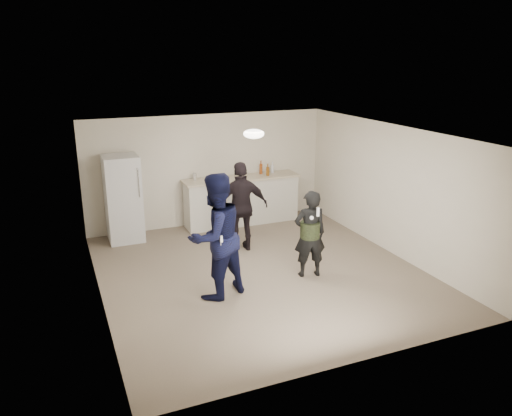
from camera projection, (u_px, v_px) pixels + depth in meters
name	position (u px, v px, depth m)	size (l,w,h in m)	color
floor	(260.00, 272.00, 8.98)	(6.00, 6.00, 0.00)	#6B5B4C
ceiling	(261.00, 133.00, 8.24)	(6.00, 6.00, 0.00)	silver
wall_back	(208.00, 170.00, 11.25)	(6.00, 6.00, 0.00)	beige
wall_front	(359.00, 273.00, 5.96)	(6.00, 6.00, 0.00)	beige
wall_left	(95.00, 226.00, 7.59)	(6.00, 6.00, 0.00)	beige
wall_right	(391.00, 190.00, 9.62)	(6.00, 6.00, 0.00)	beige
counter	(242.00, 201.00, 11.42)	(2.60, 0.56, 1.05)	beige
counter_top	(242.00, 178.00, 11.26)	(2.68, 0.64, 0.04)	beige
fridge	(123.00, 199.00, 10.28)	(0.70, 0.70, 1.80)	silver
fridge_handle	(139.00, 183.00, 9.93)	(0.02, 0.02, 0.60)	silver
ceiling_dome	(254.00, 134.00, 8.51)	(0.36, 0.36, 0.16)	white
shaker	(195.00, 177.00, 10.96)	(0.08, 0.08, 0.17)	silver
man	(216.00, 237.00, 7.82)	(0.99, 0.77, 2.03)	#0E123D
woman	(310.00, 234.00, 8.62)	(0.57, 0.37, 1.55)	black
camo_shorts	(310.00, 230.00, 8.60)	(0.34, 0.34, 0.28)	#293819
spectator	(242.00, 207.00, 9.75)	(1.05, 0.44, 1.79)	black
remote_man	(221.00, 240.00, 7.56)	(0.04, 0.04, 0.15)	white
nunchuk_man	(228.00, 243.00, 7.65)	(0.07, 0.07, 0.07)	white
remote_woman	(318.00, 212.00, 8.26)	(0.04, 0.04, 0.15)	white
nunchuk_woman	(312.00, 218.00, 8.28)	(0.07, 0.07, 0.07)	white
bottle_cluster	(260.00, 170.00, 11.45)	(0.92, 0.30, 0.23)	silver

